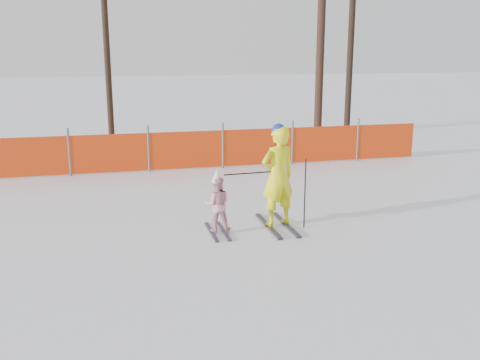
{
  "coord_description": "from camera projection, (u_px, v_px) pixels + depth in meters",
  "views": [
    {
      "loc": [
        -2.15,
        -8.09,
        3.16
      ],
      "look_at": [
        0.0,
        0.5,
        1.0
      ],
      "focal_mm": 40.0,
      "sensor_mm": 36.0,
      "label": 1
    }
  ],
  "objects": [
    {
      "name": "ground",
      "position": [
        247.0,
        245.0,
        8.88
      ],
      "size": [
        120.0,
        120.0,
        0.0
      ],
      "primitive_type": "plane",
      "color": "white",
      "rests_on": "ground"
    },
    {
      "name": "safety_fence",
      "position": [
        142.0,
        152.0,
        14.03
      ],
      "size": [
        15.82,
        0.06,
        1.25
      ],
      "color": "#595960",
      "rests_on": "ground"
    },
    {
      "name": "adult",
      "position": [
        278.0,
        176.0,
        9.61
      ],
      "size": [
        0.75,
        1.45,
        1.9
      ],
      "color": "black",
      "rests_on": "ground"
    },
    {
      "name": "ski_poles",
      "position": [
        282.0,
        186.0,
        9.53
      ],
      "size": [
        1.47,
        0.22,
        1.28
      ],
      "color": "black",
      "rests_on": "ground"
    },
    {
      "name": "tree_trunks",
      "position": [
        282.0,
        52.0,
        19.38
      ],
      "size": [
        9.15,
        1.09,
        6.96
      ],
      "color": "#321E16",
      "rests_on": "ground"
    },
    {
      "name": "child",
      "position": [
        217.0,
        204.0,
        9.39
      ],
      "size": [
        0.52,
        1.04,
        1.17
      ],
      "color": "black",
      "rests_on": "ground"
    }
  ]
}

